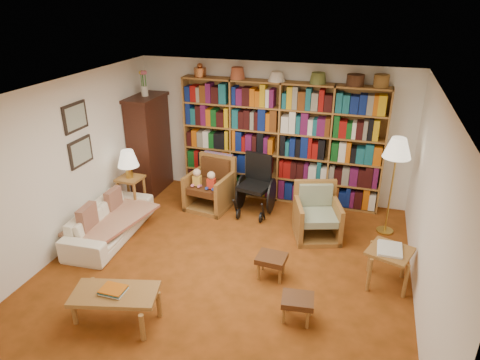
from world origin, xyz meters
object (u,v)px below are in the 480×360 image
at_px(wheelchair, 256,186).
at_px(footstool_b, 298,302).
at_px(armchair_sage, 318,216).
at_px(footstool_a, 271,260).
at_px(coffee_table, 115,296).
at_px(side_table_lamp, 131,187).
at_px(sofa, 110,222).
at_px(armchair_leather, 211,186).
at_px(floor_lamp, 397,152).
at_px(side_table_papers, 389,255).

distance_m(wheelchair, footstool_b, 2.84).
height_order(wheelchair, footstool_b, wheelchair).
xyz_separation_m(armchair_sage, footstool_b, (0.04, -2.05, -0.06)).
bearing_deg(armchair_sage, footstool_a, -108.55).
height_order(wheelchair, coffee_table, wheelchair).
bearing_deg(coffee_table, side_table_lamp, 116.37).
relative_size(sofa, armchair_sage, 1.97).
distance_m(side_table_lamp, armchair_leather, 1.42).
relative_size(sofa, floor_lamp, 1.11).
bearing_deg(side_table_papers, side_table_lamp, 168.87).
bearing_deg(armchair_sage, side_table_lamp, -176.80).
bearing_deg(floor_lamp, armchair_sage, -159.52).
xyz_separation_m(armchair_leather, floor_lamp, (3.05, -0.07, 1.01)).
height_order(wheelchair, footstool_a, wheelchair).
bearing_deg(sofa, coffee_table, -148.77).
xyz_separation_m(side_table_lamp, footstool_b, (3.29, -1.87, -0.21)).
bearing_deg(wheelchair, armchair_leather, -177.14).
bearing_deg(coffee_table, armchair_leather, 89.83).
bearing_deg(footstool_b, armchair_sage, 91.23).
bearing_deg(floor_lamp, footstool_b, -112.51).
bearing_deg(armchair_leather, coffee_table, -90.17).
distance_m(side_table_papers, footstool_b, 1.45).
relative_size(armchair_sage, footstool_b, 2.20).
relative_size(sofa, side_table_papers, 2.69).
bearing_deg(side_table_papers, wheelchair, 145.34).
relative_size(footstool_a, coffee_table, 0.38).
distance_m(side_table_lamp, wheelchair, 2.19).
bearing_deg(armchair_sage, sofa, -161.67).
distance_m(wheelchair, footstool_a, 1.98).
xyz_separation_m(side_table_papers, coffee_table, (-3.05, -1.67, -0.09)).
xyz_separation_m(sofa, side_table_lamp, (-0.10, 0.86, 0.21)).
bearing_deg(side_table_lamp, floor_lamp, 7.64).
height_order(armchair_leather, side_table_papers, armchair_leather).
distance_m(armchair_leather, side_table_papers, 3.39).
distance_m(armchair_leather, wheelchair, 0.83).
relative_size(footstool_b, coffee_table, 0.38).
relative_size(side_table_lamp, coffee_table, 0.61).
distance_m(armchair_leather, floor_lamp, 3.21).
relative_size(side_table_lamp, armchair_sage, 0.72).
xyz_separation_m(sofa, side_table_papers, (4.20, 0.01, 0.19)).
distance_m(side_table_lamp, side_table_papers, 4.38).
height_order(armchair_sage, side_table_papers, armchair_sage).
distance_m(armchair_leather, coffee_table, 3.16).
height_order(armchair_sage, footstool_b, armchair_sage).
bearing_deg(sofa, floor_lamp, -74.62).
bearing_deg(footstool_b, sofa, 162.40).
bearing_deg(footstool_a, side_table_papers, 11.25).
height_order(sofa, wheelchair, wheelchair).
distance_m(wheelchair, floor_lamp, 2.41).
height_order(armchair_sage, floor_lamp, floor_lamp).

